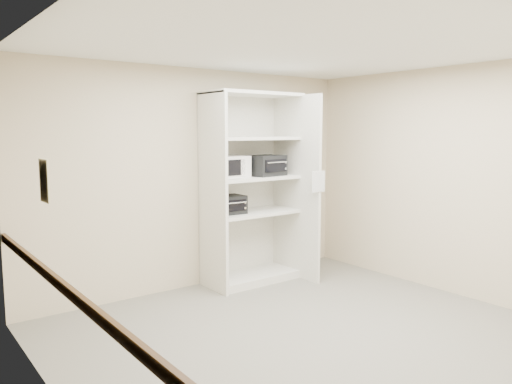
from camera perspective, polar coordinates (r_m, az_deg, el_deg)
floor at (r=5.01m, az=5.77°, el=-15.88°), size 4.50×4.00×0.01m
ceiling at (r=4.67m, az=6.19°, el=16.28°), size 4.50×4.00×0.01m
wall_back at (r=6.25m, az=-6.68°, el=1.51°), size 4.50×0.02×2.70m
wall_left at (r=3.53m, az=-21.77°, el=-3.18°), size 0.02×4.00×2.70m
wall_right at (r=6.40m, az=20.84°, el=1.22°), size 0.02×4.00×2.70m
shelving_unit at (r=6.40m, az=-0.15°, el=-0.29°), size 1.24×0.92×2.42m
microwave at (r=6.19m, az=-3.09°, el=2.92°), size 0.46×0.36×0.26m
toaster_oven_upper at (r=6.41m, az=1.13°, el=3.05°), size 0.50×0.40×0.26m
toaster_oven_lower at (r=6.20m, az=-3.29°, el=-1.45°), size 0.42×0.33×0.23m
paper_sign at (r=6.24m, az=7.15°, el=1.19°), size 0.20×0.02×0.26m
chair_rail at (r=3.64m, az=-21.10°, el=-10.14°), size 0.04×3.98×0.08m
wall_poster at (r=3.80m, az=-23.04°, el=1.19°), size 0.01×0.22×0.31m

